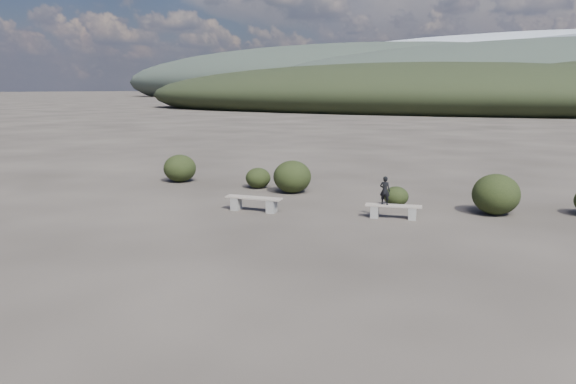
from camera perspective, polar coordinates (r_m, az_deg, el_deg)
The scene contains 10 objects.
ground at distance 13.89m, azimuth -6.80°, elevation -6.80°, with size 1200.00×1200.00×0.00m, color #2D2723.
bench_left at distance 19.04m, azimuth -3.51°, elevation -1.08°, with size 2.00×0.69×0.49m.
bench_right at distance 18.25m, azimuth 10.65°, elevation -1.84°, with size 1.82×0.84×0.45m.
seated_person at distance 18.14m, azimuth 9.82°, elevation 0.16°, with size 0.34×0.22×0.92m, color black.
shrub_a at distance 23.45m, azimuth -3.06°, elevation 1.44°, with size 1.04×1.04×0.85m, color black.
shrub_b at distance 22.33m, azimuth 0.44°, elevation 1.56°, with size 1.51×1.51×1.29m, color black.
shrub_c at distance 20.18m, azimuth 10.92°, elevation -0.44°, with size 0.88×0.88×0.70m, color black.
shrub_d at distance 19.70m, azimuth 20.38°, elevation -0.22°, with size 1.54×1.54×1.35m, color black.
shrub_f at distance 25.43m, azimuth -10.93°, elevation 2.38°, with size 1.44×1.44×1.22m, color black.
mountain_ridges at distance 350.23m, azimuth 26.58°, elevation 10.51°, with size 500.00×400.00×56.00m.
Camera 1 is at (7.74, -10.78, 4.11)m, focal length 35.00 mm.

